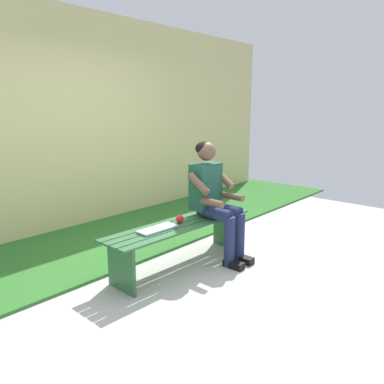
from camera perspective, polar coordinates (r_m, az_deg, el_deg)
ground_plane at (r=2.69m, az=-3.06°, el=-24.84°), size 10.00×7.00×0.04m
grass_strip at (r=4.92m, az=-12.90°, el=-6.60°), size 9.00×1.91×0.03m
brick_wall at (r=5.08m, az=-23.58°, el=9.72°), size 9.50×0.24×2.88m
bench_near at (r=3.86m, az=-1.67°, el=-6.36°), size 1.76×0.47×0.47m
person_seated at (r=4.00m, az=3.43°, el=-0.52°), size 0.50×0.69×1.27m
apple at (r=3.83m, az=-1.83°, el=-4.13°), size 0.08×0.08×0.08m
book_open at (r=3.62m, az=-5.29°, el=-5.70°), size 0.42×0.17×0.02m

